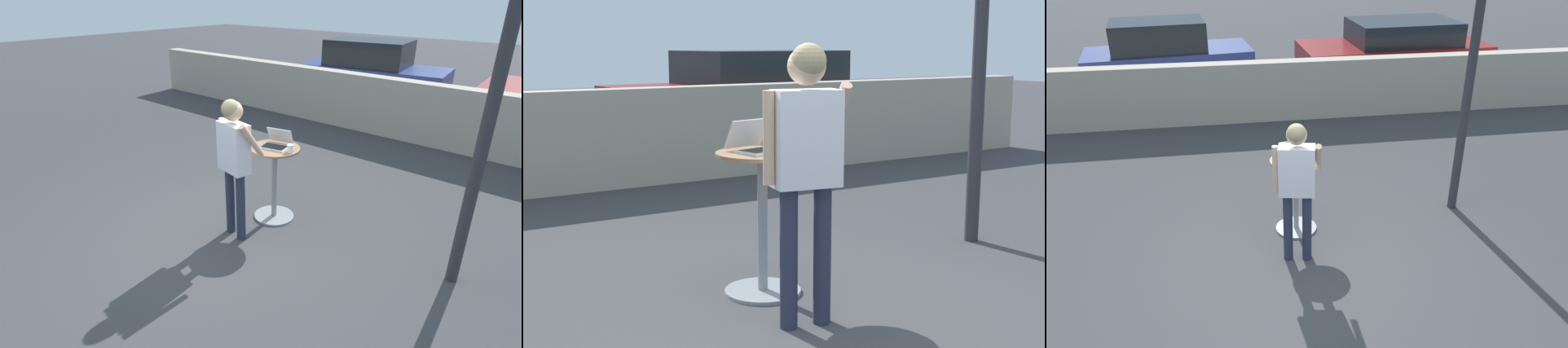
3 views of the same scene
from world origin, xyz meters
TOP-DOWN VIEW (x-y plane):
  - ground_plane at (0.00, 0.00)m, footprint 50.00×50.00m
  - pavement_kerb at (0.00, 5.19)m, footprint 14.60×0.35m
  - cafe_table at (0.11, 0.94)m, footprint 0.64×0.64m
  - laptop at (0.10, 0.99)m, footprint 0.40×0.40m
  - coffee_mug at (0.35, 0.94)m, footprint 0.11×0.08m
  - standing_person at (0.03, 0.28)m, footprint 0.58×0.34m
  - parked_car_further_down at (3.34, 6.86)m, footprint 4.47×2.18m

SIDE VIEW (x-z plane):
  - ground_plane at x=0.00m, z-range 0.00..0.00m
  - cafe_table at x=0.11m, z-range 0.07..1.07m
  - pavement_kerb at x=0.00m, z-range 0.00..1.19m
  - parked_car_further_down at x=3.34m, z-range 0.03..1.64m
  - coffee_mug at x=0.35m, z-range 1.00..1.10m
  - laptop at x=0.10m, z-range 0.94..1.16m
  - standing_person at x=0.03m, z-range 0.24..1.98m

